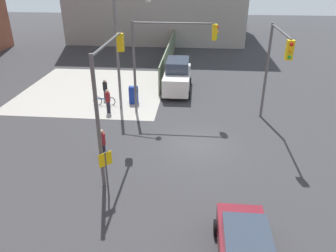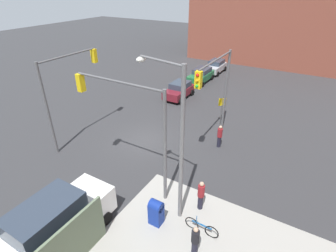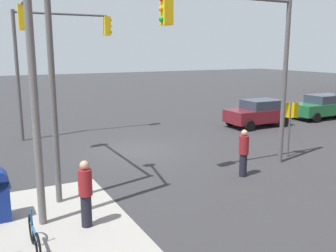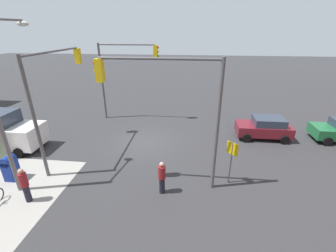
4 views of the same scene
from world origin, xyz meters
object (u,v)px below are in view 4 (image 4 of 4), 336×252
traffic_signal_nw_corner (171,99)px  traffic_signal_se_corner (123,67)px  mailbox_blue (10,167)px  pedestrian_walking_north (162,177)px  street_lamp_corner (0,99)px  traffic_signal_ne_corner (54,84)px  pedestrian_crossing (25,185)px  coupe_maroon (264,127)px

traffic_signal_nw_corner → traffic_signal_se_corner: same height
mailbox_blue → pedestrian_walking_north: (-8.20, 0.20, 0.15)m
traffic_signal_nw_corner → street_lamp_corner: 7.52m
traffic_signal_nw_corner → traffic_signal_ne_corner: size_ratio=1.00×
traffic_signal_ne_corner → pedestrian_walking_north: 8.04m
traffic_signal_se_corner → street_lamp_corner: bearing=75.6°
pedestrian_crossing → pedestrian_walking_north: size_ratio=1.03×
traffic_signal_nw_corner → pedestrian_crossing: size_ratio=3.62×
pedestrian_walking_north → coupe_maroon: bearing=78.7°
traffic_signal_se_corner → traffic_signal_ne_corner: bearing=74.2°
pedestrian_walking_north → mailbox_blue: bearing=-148.7°
traffic_signal_se_corner → coupe_maroon: (-11.29, 2.75, -3.77)m
pedestrian_crossing → traffic_signal_se_corner: bearing=126.2°
traffic_signal_se_corner → pedestrian_walking_north: 11.34m
traffic_signal_ne_corner → coupe_maroon: 14.33m
mailbox_blue → pedestrian_walking_north: 8.20m
traffic_signal_ne_corner → pedestrian_walking_north: size_ratio=3.71×
street_lamp_corner → coupe_maroon: bearing=-152.5°
coupe_maroon → pedestrian_walking_north: pedestrian_walking_north is taller
traffic_signal_nw_corner → pedestrian_crossing: traffic_signal_nw_corner is taller
pedestrian_crossing → street_lamp_corner: bearing=175.6°
traffic_signal_nw_corner → pedestrian_walking_north: (0.33, 0.70, -3.73)m
mailbox_blue → coupe_maroon: coupe_maroon is taller
traffic_signal_nw_corner → pedestrian_crossing: (6.53, 2.00, -3.70)m
traffic_signal_nw_corner → coupe_maroon: traffic_signal_nw_corner is taller
coupe_maroon → traffic_signal_se_corner: bearing=-13.7°
street_lamp_corner → mailbox_blue: (1.08, -0.44, -3.94)m
traffic_signal_se_corner → coupe_maroon: traffic_signal_se_corner is taller
street_lamp_corner → coupe_maroon: 16.06m
mailbox_blue → coupe_maroon: bearing=-155.6°
traffic_signal_nw_corner → traffic_signal_se_corner: (4.91, -9.00, -0.04)m
traffic_signal_nw_corner → traffic_signal_se_corner: bearing=-61.4°
mailbox_blue → traffic_signal_se_corner: bearing=-110.9°
traffic_signal_se_corner → street_lamp_corner: size_ratio=0.81×
traffic_signal_ne_corner → street_lamp_corner: (0.62, 3.14, 0.05)m
pedestrian_crossing → pedestrian_walking_north: pedestrian_crossing is taller
coupe_maroon → pedestrian_walking_north: (6.71, 6.95, 0.07)m
street_lamp_corner → pedestrian_walking_north: bearing=-178.1°
coupe_maroon → pedestrian_crossing: 15.32m
traffic_signal_ne_corner → mailbox_blue: (1.70, 2.70, -3.88)m
pedestrian_crossing → mailbox_blue: bearing=-172.3°
traffic_signal_se_corner → coupe_maroon: 12.21m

